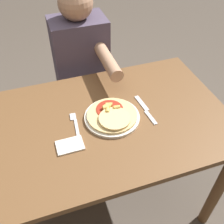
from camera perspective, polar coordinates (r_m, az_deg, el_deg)
ground_plane at (r=1.89m, az=-1.23°, el=-18.58°), size 8.00×8.00×0.00m
dining_table at (r=1.34m, az=-1.64°, el=-5.44°), size 1.22×0.77×0.78m
plate at (r=1.26m, az=0.00°, el=-1.09°), size 0.27×0.27×0.01m
pizza at (r=1.24m, az=0.03°, el=-0.61°), size 0.24×0.24×0.04m
fork at (r=1.24m, az=-7.98°, el=-2.63°), size 0.03×0.18×0.00m
knife at (r=1.31m, az=7.41°, el=0.43°), size 0.03×0.22×0.00m
napkin at (r=1.16m, az=-9.14°, el=-7.19°), size 0.12×0.08×0.01m
person_diner at (r=1.73m, az=-6.52°, el=9.49°), size 0.33×0.52×1.22m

